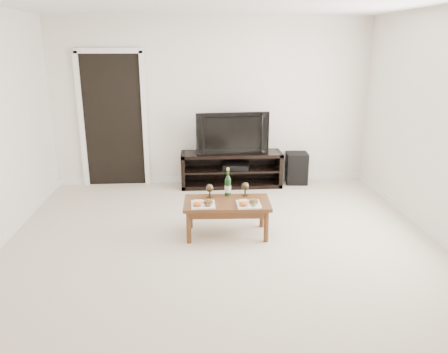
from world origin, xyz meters
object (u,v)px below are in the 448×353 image
(subwoofer, at_px, (297,168))
(coffee_table, at_px, (227,218))
(media_console, at_px, (231,169))
(television, at_px, (232,132))

(subwoofer, bearing_deg, coffee_table, -119.02)
(subwoofer, height_order, coffee_table, subwoofer)
(media_console, relative_size, subwoofer, 3.15)
(television, relative_size, coffee_table, 1.12)
(television, bearing_deg, coffee_table, -101.29)
(coffee_table, bearing_deg, media_console, 83.39)
(media_console, height_order, television, television)
(television, distance_m, subwoofer, 1.24)
(media_console, height_order, coffee_table, media_console)
(television, height_order, subwoofer, television)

